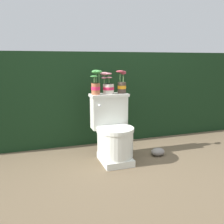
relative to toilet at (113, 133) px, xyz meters
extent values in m
plane|color=brown|center=(0.04, -0.09, -0.29)|extent=(12.00, 12.00, 0.00)
cube|color=black|center=(0.04, 0.91, 0.28)|extent=(4.14, 0.68, 1.14)
cube|color=silver|center=(0.00, -0.07, -0.26)|extent=(0.30, 0.38, 0.07)
cylinder|color=silver|center=(0.00, -0.07, -0.09)|extent=(0.37, 0.37, 0.27)
cylinder|color=silver|center=(0.00, -0.07, 0.06)|extent=(0.38, 0.38, 0.04)
cube|color=silver|center=(0.00, 0.14, 0.20)|extent=(0.38, 0.16, 0.35)
cube|color=silver|center=(0.00, 0.14, 0.38)|extent=(0.40, 0.18, 0.03)
cylinder|color=silver|center=(-0.13, 0.04, 0.30)|extent=(0.02, 0.05, 0.02)
cylinder|color=#9E5638|center=(-0.15, 0.14, 0.46)|extent=(0.09, 0.09, 0.12)
cylinder|color=#D1234C|center=(-0.15, 0.14, 0.46)|extent=(0.09, 0.09, 0.04)
cylinder|color=#332319|center=(-0.15, 0.14, 0.51)|extent=(0.08, 0.08, 0.01)
cylinder|color=#4C753D|center=(-0.11, 0.13, 0.57)|extent=(0.01, 0.01, 0.11)
ellipsoid|color=#387F38|center=(-0.11, 0.13, 0.63)|extent=(0.07, 0.05, 0.03)
cylinder|color=#4C753D|center=(-0.17, 0.13, 0.55)|extent=(0.01, 0.01, 0.06)
ellipsoid|color=#387F38|center=(-0.17, 0.13, 0.59)|extent=(0.08, 0.05, 0.02)
cylinder|color=#4C753D|center=(-0.15, 0.17, 0.55)|extent=(0.01, 0.01, 0.07)
ellipsoid|color=#387F38|center=(-0.15, 0.17, 0.59)|extent=(0.05, 0.04, 0.01)
cylinder|color=#4C753D|center=(-0.13, 0.15, 0.57)|extent=(0.01, 0.01, 0.10)
ellipsoid|color=#387F38|center=(-0.13, 0.15, 0.63)|extent=(0.09, 0.07, 0.04)
cylinder|color=beige|center=(0.00, 0.14, 0.45)|extent=(0.11, 0.11, 0.10)
cylinder|color=#D1234C|center=(0.00, 0.14, 0.46)|extent=(0.12, 0.12, 0.03)
cylinder|color=#332319|center=(0.00, 0.14, 0.50)|extent=(0.11, 0.11, 0.01)
cylinder|color=#4C753D|center=(0.01, 0.15, 0.53)|extent=(0.01, 0.01, 0.06)
ellipsoid|color=#B26B75|center=(0.01, 0.15, 0.57)|extent=(0.06, 0.05, 0.02)
cylinder|color=#4C753D|center=(-0.05, 0.17, 0.53)|extent=(0.01, 0.01, 0.06)
ellipsoid|color=#B26B75|center=(-0.05, 0.17, 0.57)|extent=(0.06, 0.04, 0.02)
cylinder|color=#4C753D|center=(-0.04, 0.18, 0.55)|extent=(0.01, 0.01, 0.10)
ellipsoid|color=#B26B75|center=(-0.04, 0.18, 0.61)|extent=(0.09, 0.06, 0.03)
cylinder|color=#4C753D|center=(0.00, 0.16, 0.55)|extent=(0.01, 0.01, 0.10)
ellipsoid|color=#B26B75|center=(0.00, 0.16, 0.61)|extent=(0.07, 0.05, 0.02)
cylinder|color=#47382D|center=(0.15, 0.16, 0.46)|extent=(0.09, 0.09, 0.12)
cylinder|color=orange|center=(0.15, 0.16, 0.46)|extent=(0.09, 0.09, 0.04)
cylinder|color=#332319|center=(0.15, 0.16, 0.51)|extent=(0.08, 0.08, 0.01)
cylinder|color=#4C753D|center=(0.17, 0.15, 0.56)|extent=(0.01, 0.01, 0.09)
ellipsoid|color=#93333D|center=(0.17, 0.15, 0.61)|extent=(0.06, 0.04, 0.02)
cylinder|color=#4C753D|center=(0.17, 0.16, 0.57)|extent=(0.01, 0.01, 0.10)
ellipsoid|color=#93333D|center=(0.17, 0.16, 0.62)|extent=(0.07, 0.05, 0.03)
cylinder|color=#4C753D|center=(0.13, 0.14, 0.57)|extent=(0.01, 0.01, 0.11)
ellipsoid|color=#93333D|center=(0.13, 0.14, 0.63)|extent=(0.09, 0.06, 0.02)
ellipsoid|color=gray|center=(0.51, -0.04, -0.25)|extent=(0.15, 0.12, 0.08)
camera|label=1|loc=(-0.80, -2.37, 0.75)|focal=40.00mm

